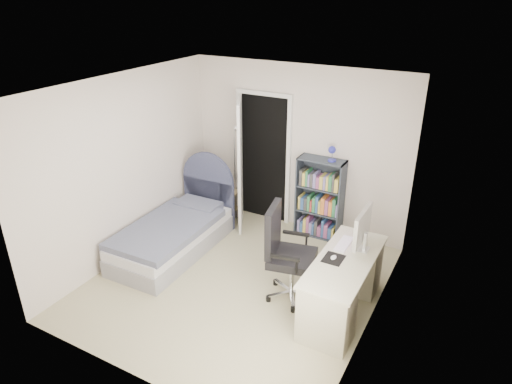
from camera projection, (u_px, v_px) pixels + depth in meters
The scene contains 8 objects.
room_shell at pixel (235, 194), 5.34m from camera, with size 3.50×3.70×2.60m.
door at pixel (249, 160), 6.96m from camera, with size 0.92×0.75×2.06m.
bed at pixel (176, 232), 6.49m from camera, with size 0.96×1.96×1.20m.
nightstand at pixel (225, 198), 7.33m from camera, with size 0.37×0.37×0.55m.
floor_lamp at pixel (236, 180), 7.27m from camera, with size 0.22×0.22×1.56m.
bookcase at pixel (320, 201), 6.74m from camera, with size 0.68×0.29×1.45m.
desk at pixel (343, 283), 5.18m from camera, with size 0.59×1.48×1.21m.
office_chair at pixel (284, 249), 5.35m from camera, with size 0.65×0.67×1.20m.
Camera 1 is at (2.54, -4.14, 3.50)m, focal length 32.00 mm.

